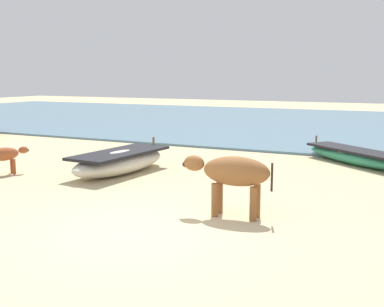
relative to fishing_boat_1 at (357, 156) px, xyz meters
The scene contains 6 objects.
ground 8.09m from the fishing_boat_1, 107.15° to the right, with size 80.00×80.00×0.00m, color #CCB789.
sea_water 11.13m from the fishing_boat_1, 102.37° to the left, with size 60.00×20.00×0.08m, color slate.
fishing_boat_1 is the anchor object (origin of this frame).
fishing_boat_3 6.63m from the fishing_boat_1, 143.43° to the right, with size 1.43×3.36×0.77m.
cow_adult_brown 6.43m from the fishing_boat_1, 102.12° to the right, with size 1.69×0.55×1.09m.
calf_far_rust 9.51m from the fishing_boat_1, 145.43° to the right, with size 0.64×1.04×0.71m.
Camera 1 is at (3.96, -6.23, 2.48)m, focal length 44.43 mm.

